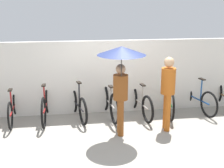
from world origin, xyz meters
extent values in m
plane|color=gray|center=(0.00, 0.00, 0.00)|extent=(30.00, 30.00, 0.00)
cube|color=silver|center=(0.00, 1.88, 0.95)|extent=(14.32, 0.12, 1.90)
torus|color=black|center=(-2.39, 2.01, 0.33)|extent=(0.07, 0.66, 0.66)
torus|color=black|center=(-2.35, 1.00, 0.33)|extent=(0.07, 0.66, 0.66)
cylinder|color=maroon|center=(-2.37, 1.50, 0.33)|extent=(0.07, 1.01, 0.04)
cylinder|color=maroon|center=(-2.36, 1.33, 0.59)|extent=(0.04, 0.04, 0.51)
cube|color=black|center=(-2.36, 1.33, 0.86)|extent=(0.10, 0.20, 0.03)
cylinder|color=maroon|center=(-2.39, 2.01, 0.71)|extent=(0.04, 0.04, 0.76)
cylinder|color=maroon|center=(-2.39, 2.01, 1.09)|extent=(0.44, 0.04, 0.03)
torus|color=black|center=(-1.56, 2.02, 0.37)|extent=(0.08, 0.74, 0.74)
torus|color=black|center=(-1.60, 0.98, 0.37)|extent=(0.08, 0.74, 0.74)
cylinder|color=maroon|center=(-1.58, 1.50, 0.37)|extent=(0.08, 1.04, 0.04)
cylinder|color=maroon|center=(-1.59, 1.32, 0.65)|extent=(0.04, 0.04, 0.56)
cube|color=black|center=(-1.59, 1.32, 0.94)|extent=(0.10, 0.20, 0.03)
cylinder|color=maroon|center=(-1.56, 2.02, 0.68)|extent=(0.04, 0.04, 0.62)
cylinder|color=maroon|center=(-1.56, 2.02, 0.99)|extent=(0.44, 0.05, 0.03)
torus|color=black|center=(-0.89, 1.97, 0.34)|extent=(0.20, 0.67, 0.68)
torus|color=black|center=(-0.69, 1.04, 0.34)|extent=(0.20, 0.67, 0.68)
cylinder|color=black|center=(-0.79, 1.50, 0.34)|extent=(0.24, 0.94, 0.04)
cylinder|color=black|center=(-0.75, 1.34, 0.65)|extent=(0.04, 0.04, 0.62)
cube|color=black|center=(-0.75, 1.34, 0.97)|extent=(0.13, 0.21, 0.03)
cylinder|color=black|center=(-0.89, 1.97, 0.65)|extent=(0.04, 0.04, 0.62)
cylinder|color=black|center=(-0.89, 1.97, 0.96)|extent=(0.44, 0.12, 0.03)
torus|color=black|center=(-0.06, 2.00, 0.38)|extent=(0.15, 0.76, 0.76)
torus|color=black|center=(0.06, 0.99, 0.38)|extent=(0.15, 0.76, 0.76)
cylinder|color=#A59E93|center=(0.00, 1.49, 0.38)|extent=(0.16, 1.01, 0.04)
cylinder|color=#A59E93|center=(0.02, 1.32, 0.60)|extent=(0.04, 0.04, 0.45)
cube|color=black|center=(0.02, 1.32, 0.84)|extent=(0.11, 0.21, 0.03)
cylinder|color=#A59E93|center=(-0.06, 2.00, 0.68)|extent=(0.04, 0.04, 0.60)
cylinder|color=#A59E93|center=(-0.06, 2.00, 0.98)|extent=(0.44, 0.08, 0.03)
torus|color=black|center=(0.72, 2.02, 0.34)|extent=(0.15, 0.69, 0.68)
torus|color=black|center=(0.86, 0.95, 0.34)|extent=(0.15, 0.69, 0.68)
cylinder|color=#A59E93|center=(0.79, 1.48, 0.34)|extent=(0.19, 1.08, 0.04)
cylinder|color=#A59E93|center=(0.82, 1.29, 0.59)|extent=(0.04, 0.04, 0.50)
cube|color=black|center=(0.82, 1.29, 0.86)|extent=(0.12, 0.21, 0.03)
cylinder|color=#A59E93|center=(0.72, 2.02, 0.65)|extent=(0.04, 0.04, 0.63)
cylinder|color=#A59E93|center=(0.72, 2.02, 0.97)|extent=(0.44, 0.09, 0.03)
torus|color=black|center=(1.67, 1.97, 0.36)|extent=(0.19, 0.72, 0.72)
torus|color=black|center=(1.48, 0.99, 0.36)|extent=(0.19, 0.72, 0.72)
cylinder|color=#19662D|center=(1.58, 1.48, 0.36)|extent=(0.23, 0.99, 0.04)
cylinder|color=#19662D|center=(1.55, 1.31, 0.63)|extent=(0.04, 0.04, 0.53)
cube|color=black|center=(1.55, 1.31, 0.91)|extent=(0.13, 0.21, 0.03)
cylinder|color=#19662D|center=(1.67, 1.97, 0.68)|extent=(0.04, 0.04, 0.63)
cylinder|color=#19662D|center=(1.67, 1.97, 0.99)|extent=(0.44, 0.11, 0.03)
torus|color=black|center=(2.25, 2.12, 0.34)|extent=(0.20, 0.68, 0.68)
torus|color=black|center=(2.49, 1.07, 0.34)|extent=(0.20, 0.68, 0.68)
cylinder|color=#19478C|center=(2.37, 1.59, 0.34)|extent=(0.27, 1.06, 0.04)
cylinder|color=#19478C|center=(2.41, 1.41, 0.62)|extent=(0.04, 0.04, 0.56)
cube|color=black|center=(2.41, 1.41, 0.92)|extent=(0.13, 0.21, 0.03)
cylinder|color=#19478C|center=(2.25, 2.12, 0.66)|extent=(0.04, 0.04, 0.63)
cylinder|color=#19478C|center=(2.25, 2.12, 0.97)|extent=(0.44, 0.13, 0.03)
torus|color=black|center=(3.18, 2.10, 0.38)|extent=(0.09, 0.76, 0.76)
cylinder|color=brown|center=(3.16, 1.59, 0.38)|extent=(0.08, 1.03, 0.04)
cylinder|color=brown|center=(3.18, 2.10, 0.69)|extent=(0.04, 0.04, 0.63)
cylinder|color=brown|center=(3.18, 2.10, 1.01)|extent=(0.44, 0.05, 0.03)
cylinder|color=brown|center=(0.11, 0.48, 0.40)|extent=(0.13, 0.13, 0.81)
cylinder|color=brown|center=(0.09, 0.30, 0.40)|extent=(0.13, 0.13, 0.81)
cylinder|color=brown|center=(0.10, 0.39, 1.08)|extent=(0.32, 0.32, 0.55)
sphere|color=tan|center=(0.10, 0.39, 1.48)|extent=(0.21, 0.21, 0.21)
cylinder|color=#332D28|center=(0.09, 0.25, 1.46)|extent=(0.02, 0.02, 0.69)
cone|color=#19234C|center=(0.09, 0.25, 1.90)|extent=(1.01, 1.01, 0.18)
cylinder|color=#B25619|center=(1.20, 0.58, 0.43)|extent=(0.13, 0.13, 0.86)
cylinder|color=#B25619|center=(1.18, 0.41, 0.43)|extent=(0.13, 0.13, 0.86)
cylinder|color=#B25619|center=(1.19, 0.50, 1.15)|extent=(0.32, 0.32, 0.59)
sphere|color=tan|center=(1.19, 0.50, 1.58)|extent=(0.22, 0.22, 0.22)
camera|label=1|loc=(-1.02, -5.94, 2.91)|focal=50.00mm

